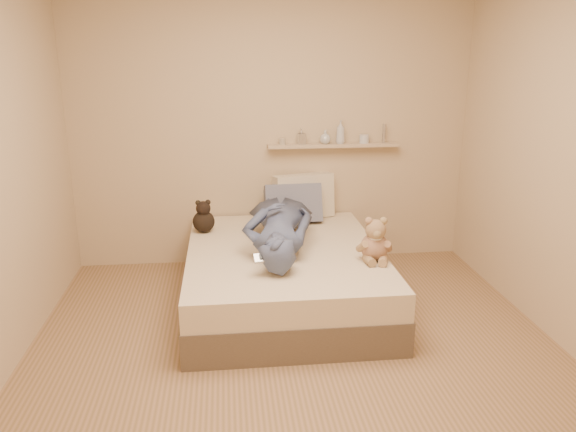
{
  "coord_description": "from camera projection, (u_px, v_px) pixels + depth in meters",
  "views": [
    {
      "loc": [
        -0.43,
        -3.16,
        1.95
      ],
      "look_at": [
        0.0,
        0.65,
        0.8
      ],
      "focal_mm": 35.0,
      "sensor_mm": 36.0,
      "label": 1
    }
  ],
  "objects": [
    {
      "name": "room",
      "position": [
        301.0,
        165.0,
        3.24
      ],
      "size": [
        3.8,
        3.8,
        3.8
      ],
      "color": "#956D4D",
      "rests_on": "ground"
    },
    {
      "name": "bed",
      "position": [
        284.0,
        276.0,
        4.43
      ],
      "size": [
        1.5,
        1.9,
        0.45
      ],
      "color": "brown",
      "rests_on": "floor"
    },
    {
      "name": "game_console",
      "position": [
        265.0,
        257.0,
        3.8
      ],
      "size": [
        0.16,
        0.09,
        0.05
      ],
      "color": "silver",
      "rests_on": "bed"
    },
    {
      "name": "teddy_bear",
      "position": [
        375.0,
        243.0,
        4.08
      ],
      "size": [
        0.28,
        0.27,
        0.34
      ],
      "color": "#A5755A",
      "rests_on": "bed"
    },
    {
      "name": "dark_plush",
      "position": [
        204.0,
        218.0,
        4.73
      ],
      "size": [
        0.19,
        0.19,
        0.28
      ],
      "color": "black",
      "rests_on": "bed"
    },
    {
      "name": "pillow_cream",
      "position": [
        303.0,
        196.0,
        5.13
      ],
      "size": [
        0.58,
        0.33,
        0.41
      ],
      "primitive_type": "cube",
      "rotation": [
        -0.08,
        0.0,
        0.26
      ],
      "color": "#C3B09A",
      "rests_on": "bed"
    },
    {
      "name": "pillow_grey",
      "position": [
        293.0,
        204.0,
        4.99
      ],
      "size": [
        0.51,
        0.26,
        0.37
      ],
      "primitive_type": "cube",
      "rotation": [
        -0.35,
        0.0,
        0.03
      ],
      "color": "slate",
      "rests_on": "bed"
    },
    {
      "name": "person",
      "position": [
        279.0,
        222.0,
        4.43
      ],
      "size": [
        0.73,
        1.55,
        0.36
      ],
      "primitive_type": "imported",
      "rotation": [
        0.0,
        0.0,
        3.01
      ],
      "color": "#424C68",
      "rests_on": "bed"
    },
    {
      "name": "wall_shelf",
      "position": [
        333.0,
        145.0,
        5.1
      ],
      "size": [
        1.2,
        0.12,
        0.03
      ],
      "primitive_type": "cube",
      "color": "tan",
      "rests_on": "wall_back"
    },
    {
      "name": "shelf_bottles",
      "position": [
        333.0,
        136.0,
        5.08
      ],
      "size": [
        0.98,
        0.13,
        0.21
      ],
      "color": "#B1AA98",
      "rests_on": "wall_shelf"
    }
  ]
}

